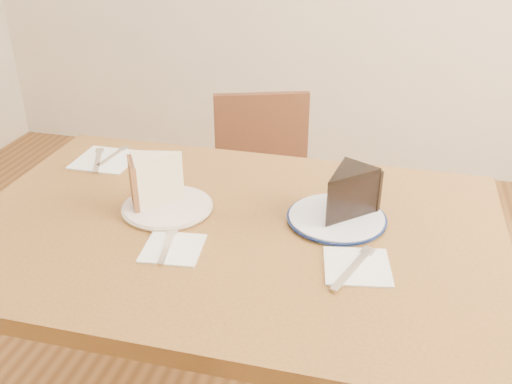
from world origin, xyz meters
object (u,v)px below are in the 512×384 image
object	(u,v)px
table	(231,262)
plate_cream	(167,207)
carrot_cake	(160,180)
plate_navy	(336,218)
chocolate_cake	(344,197)
chair_far	(265,200)

from	to	relation	value
table	plate_cream	bearing A→B (deg)	168.63
plate_cream	carrot_cake	world-z (taller)	carrot_cake
plate_navy	plate_cream	bearing A→B (deg)	-173.25
plate_cream	chocolate_cake	world-z (taller)	chocolate_cake
table	chocolate_cake	bearing A→B (deg)	18.98
plate_cream	chocolate_cake	bearing A→B (deg)	7.09
plate_cream	plate_navy	world-z (taller)	same
carrot_cake	chocolate_cake	xyz separation A→B (m)	(0.42, 0.04, -0.01)
plate_cream	chocolate_cake	distance (m)	0.41
chair_far	carrot_cake	bearing A→B (deg)	61.06
plate_cream	carrot_cake	xyz separation A→B (m)	(-0.02, 0.01, 0.06)
plate_navy	chocolate_cake	distance (m)	0.06
chair_far	chocolate_cake	world-z (taller)	chocolate_cake
carrot_cake	chocolate_cake	distance (m)	0.43
plate_cream	carrot_cake	size ratio (longest dim) A/B	1.82
chair_far	chocolate_cake	distance (m)	0.77
table	plate_navy	world-z (taller)	plate_navy
chair_far	carrot_cake	world-z (taller)	carrot_cake
plate_navy	carrot_cake	xyz separation A→B (m)	(-0.41, -0.03, 0.06)
table	carrot_cake	distance (m)	0.25
chair_far	chocolate_cake	bearing A→B (deg)	98.74
table	chair_far	bearing A→B (deg)	96.67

